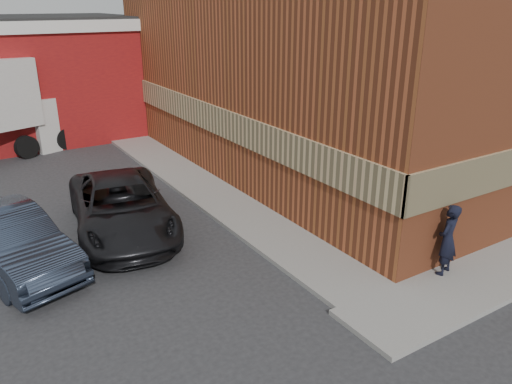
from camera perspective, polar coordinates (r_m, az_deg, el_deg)
ground at (r=11.34m, az=10.29°, el=-12.86°), size 90.00×90.00×0.00m
brick_building at (r=21.89m, az=12.08°, el=16.46°), size 14.25×18.25×9.36m
sidewalk_west at (r=18.42m, az=-7.17°, el=1.19°), size 1.80×18.00×0.12m
man at (r=12.62m, az=21.05°, el=-5.11°), size 0.74×0.59×1.77m
sedan at (r=13.57m, az=-26.37°, el=-5.13°), size 2.94×5.04×1.57m
suv_a at (r=14.70m, az=-15.14°, el=-1.65°), size 3.48×5.95×1.56m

